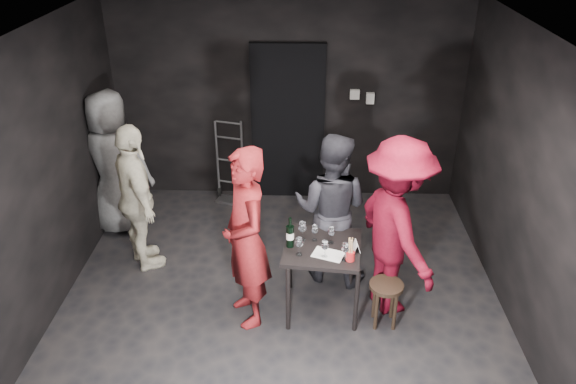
{
  "coord_description": "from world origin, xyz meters",
  "views": [
    {
      "loc": [
        0.2,
        -4.43,
        3.74
      ],
      "look_at": [
        0.07,
        0.25,
        1.21
      ],
      "focal_mm": 35.0,
      "sensor_mm": 36.0,
      "label": 1
    }
  ],
  "objects_px": {
    "server_red": "(245,222)",
    "man_maroon": "(398,210)",
    "wine_bottle": "(290,236)",
    "tasting_table": "(322,254)",
    "hand_truck": "(231,185)",
    "breadstick_cup": "(351,250)",
    "stool": "(386,293)",
    "bystander_cream": "(136,191)",
    "bystander_grey": "(112,151)",
    "woman_black": "(331,201)"
  },
  "relations": [
    {
      "from": "stool",
      "to": "woman_black",
      "type": "xyz_separation_m",
      "value": [
        -0.51,
        0.78,
        0.55
      ]
    },
    {
      "from": "server_red",
      "to": "man_maroon",
      "type": "relative_size",
      "value": 0.98
    },
    {
      "from": "man_maroon",
      "to": "bystander_grey",
      "type": "bearing_deg",
      "value": 44.33
    },
    {
      "from": "tasting_table",
      "to": "wine_bottle",
      "type": "bearing_deg",
      "value": -176.93
    },
    {
      "from": "server_red",
      "to": "woman_black",
      "type": "bearing_deg",
      "value": 107.35
    },
    {
      "from": "bystander_grey",
      "to": "breadstick_cup",
      "type": "height_order",
      "value": "bystander_grey"
    },
    {
      "from": "bystander_grey",
      "to": "wine_bottle",
      "type": "distance_m",
      "value": 2.6
    },
    {
      "from": "hand_truck",
      "to": "breadstick_cup",
      "type": "xyz_separation_m",
      "value": [
        1.42,
        -2.48,
        0.65
      ]
    },
    {
      "from": "hand_truck",
      "to": "server_red",
      "type": "bearing_deg",
      "value": -63.86
    },
    {
      "from": "tasting_table",
      "to": "man_maroon",
      "type": "relative_size",
      "value": 0.34
    },
    {
      "from": "man_maroon",
      "to": "tasting_table",
      "type": "bearing_deg",
      "value": 74.75
    },
    {
      "from": "server_red",
      "to": "man_maroon",
      "type": "height_order",
      "value": "man_maroon"
    },
    {
      "from": "breadstick_cup",
      "to": "bystander_cream",
      "type": "bearing_deg",
      "value": 157.13
    },
    {
      "from": "server_red",
      "to": "woman_black",
      "type": "xyz_separation_m",
      "value": [
        0.81,
        0.7,
        -0.17
      ]
    },
    {
      "from": "server_red",
      "to": "wine_bottle",
      "type": "height_order",
      "value": "server_red"
    },
    {
      "from": "stool",
      "to": "tasting_table",
      "type": "bearing_deg",
      "value": 160.56
    },
    {
      "from": "hand_truck",
      "to": "bystander_grey",
      "type": "distance_m",
      "value": 1.72
    },
    {
      "from": "stool",
      "to": "man_maroon",
      "type": "distance_m",
      "value": 0.8
    },
    {
      "from": "tasting_table",
      "to": "man_maroon",
      "type": "bearing_deg",
      "value": 6.64
    },
    {
      "from": "wine_bottle",
      "to": "breadstick_cup",
      "type": "bearing_deg",
      "value": -20.99
    },
    {
      "from": "server_red",
      "to": "breadstick_cup",
      "type": "xyz_separation_m",
      "value": [
        0.96,
        -0.09,
        -0.22
      ]
    },
    {
      "from": "tasting_table",
      "to": "bystander_cream",
      "type": "height_order",
      "value": "bystander_cream"
    },
    {
      "from": "wine_bottle",
      "to": "breadstick_cup",
      "type": "xyz_separation_m",
      "value": [
        0.56,
        -0.21,
        -0.01
      ]
    },
    {
      "from": "hand_truck",
      "to": "tasting_table",
      "type": "bearing_deg",
      "value": -47.19
    },
    {
      "from": "tasting_table",
      "to": "server_red",
      "type": "bearing_deg",
      "value": -168.91
    },
    {
      "from": "server_red",
      "to": "bystander_grey",
      "type": "height_order",
      "value": "server_red"
    },
    {
      "from": "woman_black",
      "to": "man_maroon",
      "type": "bearing_deg",
      "value": 158.44
    },
    {
      "from": "server_red",
      "to": "hand_truck",
      "type": "bearing_deg",
      "value": 167.26
    },
    {
      "from": "hand_truck",
      "to": "server_red",
      "type": "relative_size",
      "value": 0.51
    },
    {
      "from": "man_maroon",
      "to": "bystander_grey",
      "type": "distance_m",
      "value": 3.43
    },
    {
      "from": "stool",
      "to": "server_red",
      "type": "relative_size",
      "value": 0.22
    },
    {
      "from": "stool",
      "to": "breadstick_cup",
      "type": "height_order",
      "value": "breadstick_cup"
    },
    {
      "from": "hand_truck",
      "to": "bystander_cream",
      "type": "xyz_separation_m",
      "value": [
        -0.79,
        -1.55,
        0.73
      ]
    },
    {
      "from": "man_maroon",
      "to": "breadstick_cup",
      "type": "height_order",
      "value": "man_maroon"
    },
    {
      "from": "bystander_grey",
      "to": "wine_bottle",
      "type": "xyz_separation_m",
      "value": [
        2.13,
        -1.48,
        -0.18
      ]
    },
    {
      "from": "hand_truck",
      "to": "bystander_cream",
      "type": "height_order",
      "value": "bystander_cream"
    },
    {
      "from": "tasting_table",
      "to": "stool",
      "type": "distance_m",
      "value": 0.7
    },
    {
      "from": "stool",
      "to": "bystander_cream",
      "type": "relative_size",
      "value": 0.25
    },
    {
      "from": "man_maroon",
      "to": "bystander_grey",
      "type": "xyz_separation_m",
      "value": [
        -3.14,
        1.38,
        -0.06
      ]
    },
    {
      "from": "breadstick_cup",
      "to": "stool",
      "type": "bearing_deg",
      "value": 2.47
    },
    {
      "from": "stool",
      "to": "server_red",
      "type": "height_order",
      "value": "server_red"
    },
    {
      "from": "stool",
      "to": "bystander_grey",
      "type": "distance_m",
      "value": 3.54
    },
    {
      "from": "woman_black",
      "to": "breadstick_cup",
      "type": "distance_m",
      "value": 0.81
    },
    {
      "from": "hand_truck",
      "to": "breadstick_cup",
      "type": "relative_size",
      "value": 4.46
    },
    {
      "from": "tasting_table",
      "to": "stool",
      "type": "height_order",
      "value": "tasting_table"
    },
    {
      "from": "stool",
      "to": "man_maroon",
      "type": "height_order",
      "value": "man_maroon"
    },
    {
      "from": "hand_truck",
      "to": "tasting_table",
      "type": "relative_size",
      "value": 1.49
    },
    {
      "from": "stool",
      "to": "woman_black",
      "type": "relative_size",
      "value": 0.26
    },
    {
      "from": "server_red",
      "to": "bystander_grey",
      "type": "xyz_separation_m",
      "value": [
        -1.72,
        1.6,
        -0.03
      ]
    },
    {
      "from": "bystander_grey",
      "to": "breadstick_cup",
      "type": "relative_size",
      "value": 8.41
    }
  ]
}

